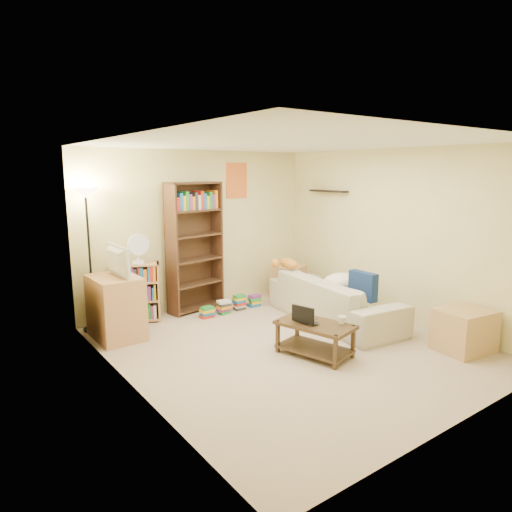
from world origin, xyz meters
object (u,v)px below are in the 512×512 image
Objects in this scene: sofa at (334,299)px; short_bookshelf at (136,293)px; tabby_cat at (286,263)px; side_table at (288,281)px; end_cabinet at (464,330)px; television at (113,261)px; tv_stand at (116,307)px; mug at (342,320)px; coffee_table at (315,335)px; tall_bookshelf at (195,244)px; floor_lamp at (87,217)px; desk_fan at (138,247)px; laptop at (309,320)px.

sofa is 2.89m from short_bookshelf.
tabby_cat is (-0.18, 0.89, 0.41)m from sofa.
end_cabinet is (0.19, -3.13, -0.02)m from side_table.
sofa is 3.29× the size of television.
tabby_cat and tv_stand have the same top height.
television reaches higher than short_bookshelf.
tv_stand is (-1.95, 2.18, -0.03)m from mug.
tv_stand is 4.42m from end_cabinet.
tv_stand is 1.17× the size of television.
television is at bearing 74.15° from sofa.
coffee_table is at bearing -50.34° from tv_stand.
side_table is at bearing -19.63° from tall_bookshelf.
floor_lamp is at bearing 164.40° from tabby_cat.
tv_stand is at bearing 131.77° from mug.
side_table is at bearing 18.22° from short_bookshelf.
tv_stand is 1.47× the size of side_table.
short_bookshelf is at bearing 0.00° from floor_lamp.
television reaches higher than sofa.
end_cabinet is at bearing -133.25° from television.
floor_lamp is at bearing 174.87° from side_table.
tv_stand reaches higher than sofa.
desk_fan is at bearing -51.52° from television.
coffee_table is 1.77× the size of side_table.
tabby_cat is 0.92× the size of side_table.
tv_stand is at bearing 39.53° from laptop.
sofa reaches higher than coffee_table.
short_bookshelf is 4.44m from end_cabinet.
side_table is at bearing -88.01° from television.
tall_bookshelf reaches higher than tv_stand.
laptop reaches higher than coffee_table.
floor_lamp is 3.50× the size of side_table.
side_table is at bearing -5.13° from floor_lamp.
end_cabinet is at bearing -71.36° from tall_bookshelf.
mug is 0.26× the size of side_table.
television is 0.35× the size of tall_bookshelf.
desk_fan is (-0.93, -0.04, 0.04)m from tall_bookshelf.
sofa is 3.07m from tv_stand.
sofa is 2.81× the size of tv_stand.
sofa is 3.15m from television.
mug is 0.20× the size of television.
end_cabinet is at bearing -50.64° from desk_fan.
television is at bearing -140.15° from desk_fan.
television reaches higher than tv_stand.
desk_fan is 0.22× the size of floor_lamp.
sofa is at bearing -60.16° from tall_bookshelf.
desk_fan reaches higher than end_cabinet.
side_table is (3.10, 0.18, -0.75)m from television.
television is 0.73m from floor_lamp.
short_bookshelf is at bearing 173.67° from side_table.
laptop is (-0.95, -1.57, -0.33)m from tabby_cat.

